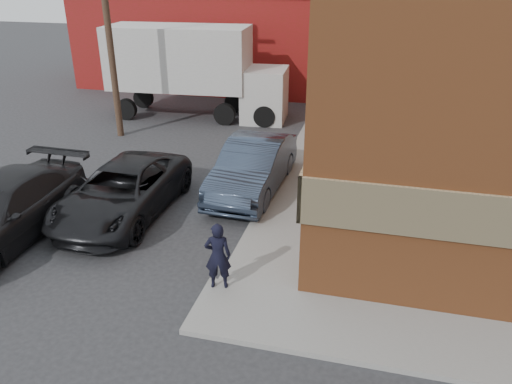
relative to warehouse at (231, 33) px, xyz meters
The scene contains 9 objects.
ground 21.07m from the warehouse, 73.30° to the right, with size 90.00×90.00×0.00m, color #28282B.
sidewalk_west 13.12m from the warehouse, 59.04° to the right, with size 1.80×18.00×0.12m, color gray.
warehouse is the anchor object (origin of this frame).
utility_pole 11.27m from the warehouse, 97.77° to the right, with size 2.00×0.26×9.00m.
man 21.15m from the warehouse, 74.02° to the right, with size 0.56×0.37×1.54m, color black.
sedan 15.96m from the warehouse, 70.82° to the right, with size 1.71×4.91×1.62m, color #303C50.
suv_a 17.68m from the warehouse, 83.21° to the right, with size 2.40×5.20×1.44m, color black.
suv_b 19.59m from the warehouse, 90.74° to the right, with size 2.26×5.55×1.61m, color black.
box_truck 7.62m from the warehouse, 85.02° to the right, with size 8.29×3.01×4.02m.
Camera 1 is at (2.80, -8.78, 6.56)m, focal length 35.00 mm.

